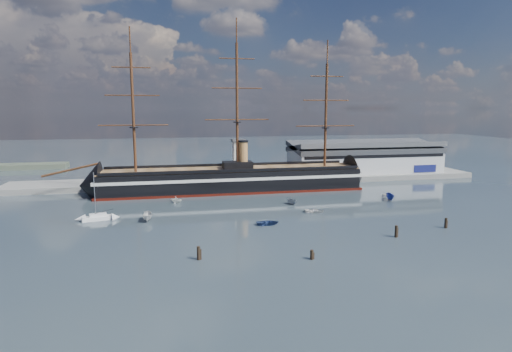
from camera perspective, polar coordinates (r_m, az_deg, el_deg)
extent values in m
plane|color=#2A3840|center=(129.99, -1.08, -3.60)|extent=(600.00, 600.00, 0.00)
cube|color=slate|center=(166.58, -0.14, -0.80)|extent=(180.00, 18.00, 2.00)
cube|color=#B7BABC|center=(185.33, 14.26, 2.11)|extent=(62.00, 20.00, 10.00)
cube|color=#3F4247|center=(184.76, 14.33, 3.83)|extent=(63.00, 21.00, 2.00)
cube|color=silver|center=(161.02, -2.35, 2.09)|extent=(4.00, 4.00, 14.00)
cube|color=#3F4247|center=(160.29, -2.37, 4.75)|extent=(5.00, 5.00, 1.00)
cube|color=black|center=(148.27, -3.23, -0.47)|extent=(88.08, 16.45, 7.00)
cube|color=silver|center=(148.08, -3.24, -0.01)|extent=(90.08, 16.70, 1.00)
cube|color=#420F08|center=(148.91, -3.22, -1.86)|extent=(90.08, 16.66, 0.90)
cone|color=black|center=(148.35, -21.26, -1.19)|extent=(14.08, 15.75, 15.68)
cone|color=black|center=(162.22, 13.20, 0.02)|extent=(11.08, 15.74, 15.68)
cube|color=brown|center=(147.72, -3.25, 0.91)|extent=(88.07, 15.17, 0.40)
cube|color=black|center=(147.86, -2.49, 1.47)|extent=(10.03, 6.05, 2.50)
cylinder|color=#B17D44|center=(147.79, -1.73, 2.84)|extent=(3.20, 3.20, 9.00)
cylinder|color=#381E0F|center=(148.53, -23.47, 0.76)|extent=(17.76, 0.79, 4.43)
cylinder|color=#381E0F|center=(144.68, -16.05, 8.04)|extent=(0.90, 0.90, 38.00)
cylinder|color=#381E0F|center=(146.58, -2.54, 9.16)|extent=(0.90, 0.90, 42.00)
cylinder|color=#381E0F|center=(155.33, 9.29, 7.94)|extent=(0.90, 0.90, 36.00)
cube|color=white|center=(117.35, -20.30, -5.30)|extent=(8.11, 3.91, 1.04)
cube|color=white|center=(117.16, -20.32, -4.90)|extent=(4.42, 2.52, 0.83)
cylinder|color=#B2B2B7|center=(116.11, -20.72, -2.32)|extent=(0.17, 0.17, 11.44)
imported|color=silver|center=(112.87, -14.24, -5.84)|extent=(6.83, 2.69, 2.70)
imported|color=navy|center=(106.03, 1.57, -6.52)|extent=(1.51, 3.53, 1.62)
imported|color=gray|center=(128.26, 4.80, -3.81)|extent=(5.44, 3.02, 2.06)
imported|color=white|center=(132.50, -10.56, -3.52)|extent=(5.44, 6.54, 2.23)
imported|color=silver|center=(119.04, 7.77, -4.87)|extent=(2.67, 3.55, 1.54)
imported|color=navy|center=(139.95, 17.45, -3.11)|extent=(6.99, 4.29, 2.63)
imported|color=silver|center=(144.97, 16.91, -2.68)|extent=(1.71, 3.78, 1.47)
cylinder|color=black|center=(83.24, -7.65, -11.01)|extent=(0.64, 0.64, 3.34)
cylinder|color=black|center=(83.36, 7.44, -10.98)|extent=(0.64, 0.64, 2.58)
cylinder|color=black|center=(101.03, 18.15, -7.77)|extent=(0.64, 0.64, 3.41)
cylinder|color=black|center=(112.78, 23.95, -6.36)|extent=(0.64, 0.64, 3.19)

